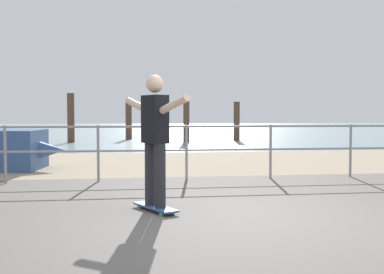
{
  "coord_description": "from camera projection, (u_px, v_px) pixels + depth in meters",
  "views": [
    {
      "loc": [
        -1.6,
        -5.04,
        1.24
      ],
      "look_at": [
        -0.63,
        2.0,
        0.9
      ],
      "focal_mm": 43.72,
      "sensor_mm": 36.0,
      "label": 1
    }
  ],
  "objects": [
    {
      "name": "ground_plane",
      "position": [
        305.0,
        250.0,
        4.27
      ],
      "size": [
        24.0,
        10.0,
        0.04
      ],
      "primitive_type": "cube",
      "color": "#605B56",
      "rests_on": "ground"
    },
    {
      "name": "beach_strip",
      "position": [
        190.0,
        162.0,
        12.19
      ],
      "size": [
        24.0,
        6.0,
        0.04
      ],
      "primitive_type": "cube",
      "color": "tan",
      "rests_on": "ground"
    },
    {
      "name": "sea_surface",
      "position": [
        147.0,
        129.0,
        39.9
      ],
      "size": [
        72.0,
        50.0,
        0.04
      ],
      "primitive_type": "cube",
      "color": "#849EA3",
      "rests_on": "ground"
    },
    {
      "name": "railing_fence",
      "position": [
        143.0,
        144.0,
        8.61
      ],
      "size": [
        11.42,
        0.05,
        1.05
      ],
      "color": "gray",
      "rests_on": "ground"
    },
    {
      "name": "skateboard",
      "position": [
        155.0,
        207.0,
        5.91
      ],
      "size": [
        0.55,
        0.8,
        0.08
      ],
      "color": "#334C8C",
      "rests_on": "ground"
    },
    {
      "name": "skateboarder",
      "position": [
        155.0,
        132.0,
        5.86
      ],
      "size": [
        0.75,
        1.32,
        1.65
      ],
      "color": "#26262B",
      "rests_on": "skateboard"
    },
    {
      "name": "groyne_post_0",
      "position": [
        71.0,
        118.0,
        20.48
      ],
      "size": [
        0.31,
        0.31,
        2.18
      ],
      "primitive_type": "cylinder",
      "color": "#513826",
      "rests_on": "ground"
    },
    {
      "name": "groyne_post_1",
      "position": [
        129.0,
        121.0,
        23.09
      ],
      "size": [
        0.31,
        0.31,
        1.85
      ],
      "primitive_type": "cylinder",
      "color": "#513826",
      "rests_on": "ground"
    },
    {
      "name": "groyne_post_2",
      "position": [
        186.0,
        119.0,
        20.58
      ],
      "size": [
        0.27,
        0.27,
        2.13
      ],
      "primitive_type": "cylinder",
      "color": "#513826",
      "rests_on": "ground"
    },
    {
      "name": "groyne_post_3",
      "position": [
        237.0,
        121.0,
        21.97
      ],
      "size": [
        0.28,
        0.28,
        1.85
      ],
      "primitive_type": "cylinder",
      "color": "#513826",
      "rests_on": "ground"
    }
  ]
}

